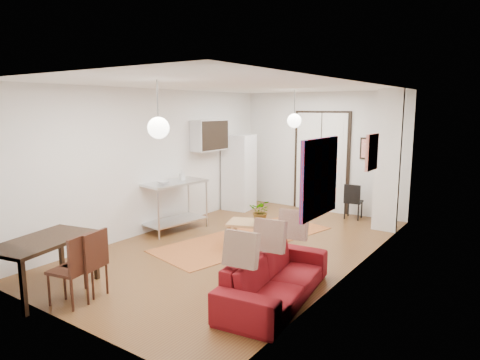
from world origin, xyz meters
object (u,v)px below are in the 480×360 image
Objects in this scene: kitchen_counter at (174,198)px; dining_chair_far at (76,261)px; fridge at (239,172)px; sofa at (276,277)px; dining_chair_near at (91,256)px; black_side_chair at (355,198)px; dining_table at (43,245)px; coffee_table at (256,225)px.

dining_chair_far is at bearing -60.77° from kitchen_counter.
kitchen_counter is 0.76× the size of fridge.
dining_chair_near is (-2.14, -1.29, 0.23)m from sofa.
sofa is 2.60× the size of black_side_chair.
dining_table is (-2.74, -1.61, 0.36)m from sofa.
dining_chair_far reaches higher than coffee_table.
kitchen_counter is 3.32m from dining_table.
fridge is at bearing 130.91° from coffee_table.
kitchen_counter is 1.52× the size of dining_chair_near.
fridge is at bearing -179.08° from dining_chair_far.
black_side_chair reaches higher than sofa.
coffee_table is 1.43× the size of black_side_chair.
dining_chair_near reaches higher than black_side_chair.
dining_chair_far is (1.23, -5.51, -0.39)m from fridge.
dining_table is 0.62m from dining_chair_far.
dining_table is 1.60× the size of dining_chair_far.
black_side_chair reaches higher than dining_table.
dining_table is 6.71m from black_side_chair.
black_side_chair is at bearing 154.51° from dining_chair_near.
kitchen_counter is at bearing -170.47° from dining_chair_far.
kitchen_counter reaches higher than dining_table.
kitchen_counter reaches higher than black_side_chair.
black_side_chair reaches higher than coffee_table.
black_side_chair is (2.72, 0.78, -0.46)m from fridge.
sofa is 2.27× the size of dining_chair_far.
sofa is 1.42× the size of dining_table.
dining_chair_near is (1.23, -2.94, -0.14)m from kitchen_counter.
coffee_table is at bearing 10.09° from kitchen_counter.
black_side_chair is at bearing 154.99° from dining_chair_far.
dining_chair_far is at bearing 8.80° from dining_table.
dining_chair_near reaches higher than coffee_table.
dining_table is at bearing -111.85° from coffee_table.
fridge is at bearing 98.11° from kitchen_counter.
coffee_table is 1.99m from kitchen_counter.
fridge is 2.29× the size of black_side_chair.
dining_chair_near is at bearing 70.79° from black_side_chair.
dining_chair_far is (-2.14, -1.52, 0.23)m from sofa.
dining_table is at bearing 112.48° from sofa.
fridge is (-0.00, 2.34, 0.25)m from kitchen_counter.
dining_chair_far is 6.46m from black_side_chair.
coffee_table is 1.25× the size of dining_chair_near.
dining_chair_near reaches higher than dining_table.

